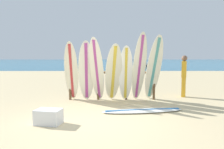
{
  "coord_description": "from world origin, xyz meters",
  "views": [
    {
      "loc": [
        0.37,
        -5.1,
        1.63
      ],
      "look_at": [
        0.43,
        3.0,
        0.92
      ],
      "focal_mm": 33.71,
      "sensor_mm": 36.0,
      "label": 1
    }
  ],
  "objects_px": {
    "surfboard_leaning_left": "(86,71)",
    "surfboard_leaning_right": "(139,68)",
    "surfboard_rack": "(112,80)",
    "surfboard_leaning_center": "(113,73)",
    "surfboard_leaning_far_right": "(154,69)",
    "cooler_box": "(48,117)",
    "surfboard_lying_on_sand": "(143,111)",
    "surfboard_leaning_center_left": "(97,70)",
    "beachgoer_standing": "(184,74)",
    "surfboard_leaning_center_right": "(126,74)",
    "small_boat_offshore": "(145,65)",
    "surfboard_leaning_far_left": "(71,72)"
  },
  "relations": [
    {
      "from": "surfboard_leaning_left",
      "to": "surfboard_leaning_right",
      "type": "distance_m",
      "value": 1.89
    },
    {
      "from": "surfboard_rack",
      "to": "surfboard_leaning_center",
      "type": "relative_size",
      "value": 1.57
    },
    {
      "from": "surfboard_leaning_left",
      "to": "surfboard_leaning_center",
      "type": "height_order",
      "value": "surfboard_leaning_left"
    },
    {
      "from": "surfboard_leaning_far_right",
      "to": "cooler_box",
      "type": "relative_size",
      "value": 3.93
    },
    {
      "from": "surfboard_leaning_right",
      "to": "surfboard_leaning_far_right",
      "type": "height_order",
      "value": "surfboard_leaning_right"
    },
    {
      "from": "surfboard_rack",
      "to": "surfboard_lying_on_sand",
      "type": "distance_m",
      "value": 2.09
    },
    {
      "from": "cooler_box",
      "to": "surfboard_leaning_center",
      "type": "bearing_deg",
      "value": 68.12
    },
    {
      "from": "surfboard_leaning_right",
      "to": "cooler_box",
      "type": "relative_size",
      "value": 4.06
    },
    {
      "from": "surfboard_leaning_center_left",
      "to": "beachgoer_standing",
      "type": "xyz_separation_m",
      "value": [
        3.41,
        0.97,
        -0.22
      ]
    },
    {
      "from": "surfboard_leaning_center_left",
      "to": "cooler_box",
      "type": "xyz_separation_m",
      "value": [
        -1.01,
        -2.41,
        -0.96
      ]
    },
    {
      "from": "surfboard_leaning_center",
      "to": "surfboard_leaning_center_right",
      "type": "bearing_deg",
      "value": 7.89
    },
    {
      "from": "surfboard_rack",
      "to": "surfboard_leaning_far_right",
      "type": "xyz_separation_m",
      "value": [
        1.49,
        -0.29,
        0.44
      ]
    },
    {
      "from": "surfboard_leaning_center",
      "to": "small_boat_offshore",
      "type": "bearing_deg",
      "value": 78.21
    },
    {
      "from": "surfboard_rack",
      "to": "surfboard_leaning_right",
      "type": "bearing_deg",
      "value": -25.25
    },
    {
      "from": "surfboard_leaning_far_left",
      "to": "small_boat_offshore",
      "type": "distance_m",
      "value": 24.5
    },
    {
      "from": "surfboard_rack",
      "to": "surfboard_leaning_center_left",
      "type": "distance_m",
      "value": 0.8
    },
    {
      "from": "surfboard_rack",
      "to": "surfboard_lying_on_sand",
      "type": "bearing_deg",
      "value": -63.01
    },
    {
      "from": "surfboard_leaning_far_left",
      "to": "cooler_box",
      "type": "relative_size",
      "value": 3.57
    },
    {
      "from": "surfboard_leaning_far_right",
      "to": "small_boat_offshore",
      "type": "height_order",
      "value": "surfboard_leaning_far_right"
    },
    {
      "from": "beachgoer_standing",
      "to": "small_boat_offshore",
      "type": "bearing_deg",
      "value": 84.68
    },
    {
      "from": "surfboard_leaning_far_left",
      "to": "small_boat_offshore",
      "type": "height_order",
      "value": "surfboard_leaning_far_left"
    },
    {
      "from": "surfboard_rack",
      "to": "surfboard_leaning_far_left",
      "type": "bearing_deg",
      "value": -169.3
    },
    {
      "from": "surfboard_leaning_center",
      "to": "surfboard_leaning_right",
      "type": "height_order",
      "value": "surfboard_leaning_right"
    },
    {
      "from": "surfboard_leaning_far_left",
      "to": "surfboard_leaning_left",
      "type": "height_order",
      "value": "surfboard_leaning_left"
    },
    {
      "from": "surfboard_leaning_far_right",
      "to": "surfboard_lying_on_sand",
      "type": "distance_m",
      "value": 1.96
    },
    {
      "from": "small_boat_offshore",
      "to": "cooler_box",
      "type": "bearing_deg",
      "value": -104.02
    },
    {
      "from": "surfboard_leaning_left",
      "to": "surfboard_lying_on_sand",
      "type": "height_order",
      "value": "surfboard_leaning_left"
    },
    {
      "from": "surfboard_leaning_right",
      "to": "beachgoer_standing",
      "type": "relative_size",
      "value": 1.47
    },
    {
      "from": "surfboard_leaning_far_right",
      "to": "surfboard_lying_on_sand",
      "type": "xyz_separation_m",
      "value": [
        -0.6,
        -1.47,
        -1.15
      ]
    },
    {
      "from": "surfboard_leaning_far_right",
      "to": "beachgoer_standing",
      "type": "xyz_separation_m",
      "value": [
        1.38,
        0.81,
        -0.27
      ]
    },
    {
      "from": "beachgoer_standing",
      "to": "small_boat_offshore",
      "type": "xyz_separation_m",
      "value": [
        2.12,
        22.82,
        -0.66
      ]
    },
    {
      "from": "surfboard_leaning_center_right",
      "to": "beachgoer_standing",
      "type": "height_order",
      "value": "surfboard_leaning_center_right"
    },
    {
      "from": "surfboard_rack",
      "to": "surfboard_leaning_center_left",
      "type": "bearing_deg",
      "value": -140.08
    },
    {
      "from": "surfboard_leaning_left",
      "to": "surfboard_leaning_center_right",
      "type": "xyz_separation_m",
      "value": [
        1.42,
        -0.06,
        -0.08
      ]
    },
    {
      "from": "beachgoer_standing",
      "to": "cooler_box",
      "type": "distance_m",
      "value": 5.61
    },
    {
      "from": "surfboard_leaning_left",
      "to": "surfboard_leaning_center_left",
      "type": "bearing_deg",
      "value": -26.8
    },
    {
      "from": "surfboard_leaning_left",
      "to": "cooler_box",
      "type": "relative_size",
      "value": 3.63
    },
    {
      "from": "surfboard_lying_on_sand",
      "to": "cooler_box",
      "type": "xyz_separation_m",
      "value": [
        -2.44,
        -1.1,
        0.14
      ]
    },
    {
      "from": "surfboard_rack",
      "to": "surfboard_leaning_right",
      "type": "distance_m",
      "value": 1.15
    },
    {
      "from": "surfboard_leaning_center",
      "to": "surfboard_leaning_far_right",
      "type": "xyz_separation_m",
      "value": [
        1.45,
        0.09,
        0.15
      ]
    },
    {
      "from": "surfboard_leaning_center",
      "to": "surfboard_leaning_far_left",
      "type": "bearing_deg",
      "value": 176.34
    },
    {
      "from": "surfboard_lying_on_sand",
      "to": "surfboard_rack",
      "type": "bearing_deg",
      "value": 116.99
    },
    {
      "from": "surfboard_leaning_center_left",
      "to": "surfboard_lying_on_sand",
      "type": "relative_size",
      "value": 0.92
    },
    {
      "from": "surfboard_leaning_far_left",
      "to": "surfboard_lying_on_sand",
      "type": "bearing_deg",
      "value": -32.08
    },
    {
      "from": "surfboard_leaning_center_right",
      "to": "surfboard_leaning_right",
      "type": "relative_size",
      "value": 0.82
    },
    {
      "from": "surfboard_rack",
      "to": "surfboard_leaning_left",
      "type": "bearing_deg",
      "value": -164.87
    },
    {
      "from": "surfboard_leaning_center",
      "to": "surfboard_lying_on_sand",
      "type": "relative_size",
      "value": 0.84
    },
    {
      "from": "beachgoer_standing",
      "to": "small_boat_offshore",
      "type": "height_order",
      "value": "beachgoer_standing"
    },
    {
      "from": "surfboard_leaning_center_left",
      "to": "surfboard_leaning_center_right",
      "type": "distance_m",
      "value": 1.04
    },
    {
      "from": "surfboard_leaning_far_left",
      "to": "surfboard_lying_on_sand",
      "type": "distance_m",
      "value": 2.97
    }
  ]
}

